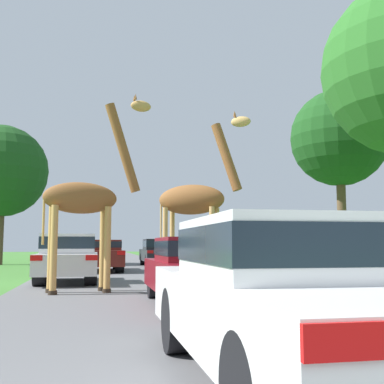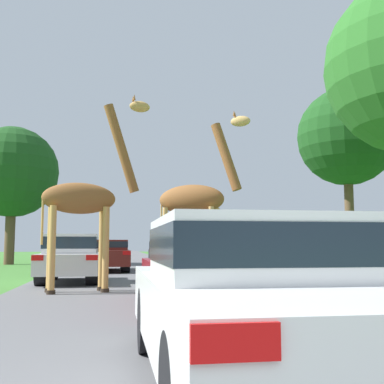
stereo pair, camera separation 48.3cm
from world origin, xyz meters
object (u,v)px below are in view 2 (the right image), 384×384
object	(u,v)px
giraffe_near_road	(196,200)
car_rear_follower	(195,268)
giraffe_companion	(86,199)
car_queue_left	(109,254)
car_verge_right	(71,257)
car_lead_maroon	(260,293)
tree_right_cluster	(347,137)
car_queue_right	(167,252)
car_far_ahead	(82,254)
tree_centre_back	(12,172)

from	to	relation	value
giraffe_near_road	car_rear_follower	bearing A→B (deg)	16.79
giraffe_near_road	giraffe_companion	world-z (taller)	giraffe_companion
car_queue_left	giraffe_companion	bearing A→B (deg)	-93.03
giraffe_near_road	car_verge_right	xyz separation A→B (m)	(-3.59, 2.28, -1.65)
car_lead_maroon	tree_right_cluster	world-z (taller)	tree_right_cluster
car_queue_left	car_rear_follower	distance (m)	12.62
giraffe_companion	car_rear_follower	bearing A→B (deg)	26.71
car_queue_right	car_lead_maroon	bearing A→B (deg)	-94.26
giraffe_companion	car_far_ahead	world-z (taller)	giraffe_companion
giraffe_near_road	car_rear_follower	world-z (taller)	giraffe_near_road
car_verge_right	car_queue_left	bearing A→B (deg)	80.11
car_queue_left	tree_right_cluster	distance (m)	11.77
car_queue_right	car_verge_right	size ratio (longest dim) A/B	1.14
car_lead_maroon	car_far_ahead	world-z (taller)	car_lead_maroon
giraffe_companion	tree_right_cluster	size ratio (longest dim) A/B	0.64
car_queue_left	tree_right_cluster	bearing A→B (deg)	-14.02
giraffe_near_road	tree_right_cluster	xyz separation A→B (m)	(7.79, 6.04, 3.43)
car_queue_right	car_queue_left	distance (m)	5.60
giraffe_near_road	tree_centre_back	distance (m)	18.77
car_queue_right	car_rear_follower	bearing A→B (deg)	-94.48
tree_right_cluster	giraffe_companion	bearing A→B (deg)	-146.97
giraffe_companion	car_queue_left	distance (m)	9.72
car_queue_right	giraffe_companion	bearing A→B (deg)	-104.40
giraffe_near_road	car_lead_maroon	bearing A→B (deg)	20.53
car_queue_right	tree_centre_back	bearing A→B (deg)	159.91
car_lead_maroon	giraffe_companion	bearing A→B (deg)	103.32
car_verge_right	tree_right_cluster	bearing A→B (deg)	18.28
car_lead_maroon	tree_centre_back	size ratio (longest dim) A/B	0.55
giraffe_near_road	tree_right_cluster	size ratio (longest dim) A/B	0.61
giraffe_near_road	car_rear_follower	size ratio (longest dim) A/B	1.09
tree_centre_back	car_queue_left	bearing A→B (deg)	-53.49
giraffe_companion	car_lead_maroon	world-z (taller)	giraffe_companion
car_queue_right	car_verge_right	xyz separation A→B (m)	(-4.25, -10.96, 0.01)
car_queue_right	tree_centre_back	xyz separation A→B (m)	(-9.01, 3.30, 4.70)
giraffe_companion	car_verge_right	bearing A→B (deg)	178.72
car_queue_right	tree_centre_back	size ratio (longest dim) A/B	0.55
car_queue_right	car_verge_right	world-z (taller)	car_verge_right
car_rear_follower	tree_right_cluster	size ratio (longest dim) A/B	0.56
giraffe_companion	car_rear_follower	distance (m)	4.05
car_lead_maroon	car_verge_right	distance (m)	11.87
giraffe_near_road	car_lead_maroon	distance (m)	9.51
car_far_ahead	tree_centre_back	world-z (taller)	tree_centre_back
giraffe_companion	car_verge_right	size ratio (longest dim) A/B	1.29
car_lead_maroon	car_queue_left	distance (m)	17.97
car_far_ahead	car_rear_follower	xyz separation A→B (m)	(3.44, -20.27, 0.08)
car_queue_left	car_far_ahead	distance (m)	7.94
car_rear_follower	tree_right_cluster	xyz separation A→B (m)	(8.48, 9.93, 5.17)
giraffe_near_road	car_verge_right	distance (m)	4.56
giraffe_companion	tree_centre_back	xyz separation A→B (m)	(-5.36, 17.51, 3.17)
car_queue_right	car_rear_follower	size ratio (longest dim) A/B	1.01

